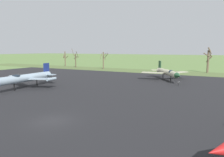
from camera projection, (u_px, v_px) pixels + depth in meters
The scene contains 10 objects.
ground_plane at pixel (52, 121), 21.57m from camera, with size 600.00×600.00×0.00m, color #607F42.
asphalt_apron at pixel (123, 91), 36.91m from camera, with size 109.94×58.20×0.05m, color black.
grass_verge_strip at pixel (168, 72), 67.77m from camera, with size 169.94×12.00×0.06m, color #556937.
jet_fighter_front_right at pixel (24, 78), 39.04m from camera, with size 10.27×15.06×4.47m.
jet_fighter_rear_left at pixel (167, 72), 49.88m from camera, with size 10.55×12.72×4.40m.
info_placard_rear_left at pixel (178, 83), 42.54m from camera, with size 0.64×0.34×0.84m.
bare_tree_far_left at pixel (65, 58), 92.73m from camera, with size 2.19×2.13×6.46m.
bare_tree_left_of_center at pixel (76, 59), 86.46m from camera, with size 2.86×2.66×7.66m.
bare_tree_center at pixel (104, 60), 79.61m from camera, with size 3.10×3.09×6.39m.
bare_tree_right_of_center at pixel (208, 60), 66.10m from camera, with size 2.52×2.51×8.01m.
Camera 1 is at (14.99, -15.62, 7.27)m, focal length 33.91 mm.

